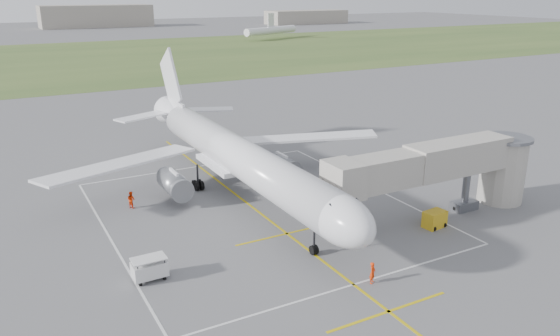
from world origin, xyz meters
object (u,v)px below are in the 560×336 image
jet_bridge (451,167)px  baggage_cart (150,269)px  airliner (236,155)px  gpu_unit (435,219)px  ramp_worker_nose (373,273)px  ramp_worker_wing (131,200)px

jet_bridge → baggage_cart: (-28.61, 1.44, -3.85)m
airliner → gpu_unit: size_ratio=21.28×
airliner → ramp_worker_nose: bearing=-86.3°
jet_bridge → baggage_cart: bearing=177.1°
baggage_cart → ramp_worker_nose: 16.53m
jet_bridge → baggage_cart: jet_bridge is taller
baggage_cart → ramp_worker_wing: (2.33, 14.75, -0.05)m
gpu_unit → ramp_worker_wing: bearing=135.1°
baggage_cart → ramp_worker_wing: baggage_cart is taller
ramp_worker_wing → ramp_worker_nose: bearing=174.7°
jet_bridge → baggage_cart: 28.91m
gpu_unit → ramp_worker_wing: ramp_worker_wing is taller
ramp_worker_nose → ramp_worker_wing: 26.01m
airliner → gpu_unit: bearing=-51.9°
jet_bridge → ramp_worker_nose: bearing=-154.2°
ramp_worker_nose → ramp_worker_wing: size_ratio=0.98×
airliner → ramp_worker_wing: 11.31m
jet_bridge → ramp_worker_nose: (-14.37, -6.94, -3.91)m
ramp_worker_nose → ramp_worker_wing: bearing=84.3°
gpu_unit → ramp_worker_nose: size_ratio=1.32×
gpu_unit → ramp_worker_nose: (-11.13, -5.25, 0.08)m
gpu_unit → ramp_worker_wing: 29.17m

